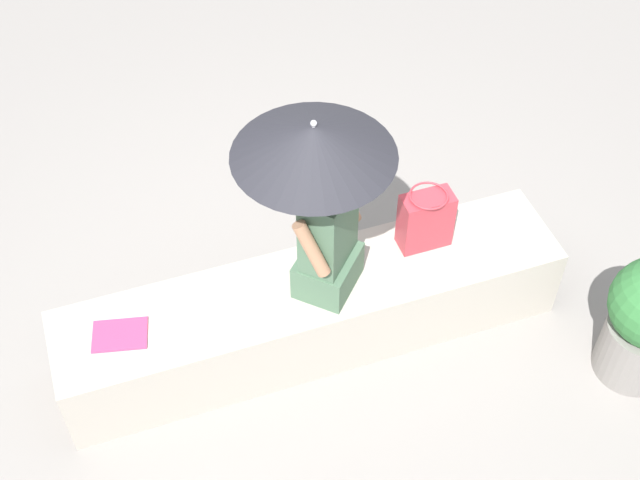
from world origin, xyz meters
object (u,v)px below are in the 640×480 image
person_seated (328,235)px  parasol (314,141)px  magazine (120,335)px  handbag_black (426,220)px

person_seated → parasol: bearing=-179.7°
person_seated → magazine: bearing=178.7°
person_seated → parasol: (-0.07, -0.00, 0.65)m
person_seated → magazine: 1.19m
person_seated → handbag_black: (0.61, 0.11, -0.21)m
person_seated → handbag_black: bearing=10.2°
parasol → handbag_black: parasol is taller
handbag_black → magazine: size_ratio=1.33×
parasol → handbag_black: 1.10m
person_seated → parasol: size_ratio=0.78×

